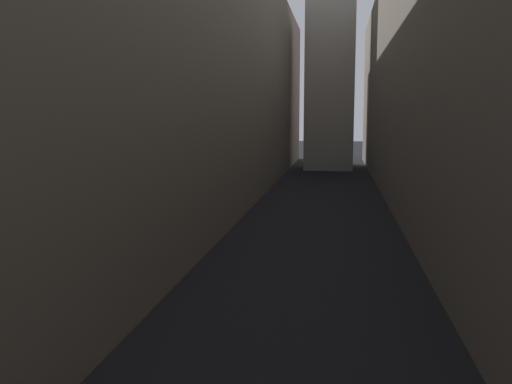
{
  "coord_description": "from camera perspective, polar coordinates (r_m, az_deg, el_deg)",
  "views": [
    {
      "loc": [
        1.38,
        6.07,
        7.23
      ],
      "look_at": [
        0.0,
        15.34,
        5.97
      ],
      "focal_mm": 38.91,
      "sensor_mm": 36.0,
      "label": 1
    }
  ],
  "objects": [
    {
      "name": "ground_plane",
      "position": [
        42.57,
        6.49,
        -2.17
      ],
      "size": [
        264.0,
        264.0,
        0.0
      ],
      "primitive_type": "plane",
      "color": "black"
    },
    {
      "name": "building_block_left",
      "position": [
        46.08,
        -8.63,
        12.33
      ],
      "size": [
        12.97,
        108.0,
        22.1
      ],
      "primitive_type": "cube",
      "color": "#756B5B",
      "rests_on": "ground"
    },
    {
      "name": "building_block_right",
      "position": [
        45.64,
        23.93,
        11.61
      ],
      "size": [
        15.36,
        108.0,
        21.77
      ],
      "primitive_type": "cube",
      "color": "#756B5B",
      "rests_on": "ground"
    }
  ]
}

